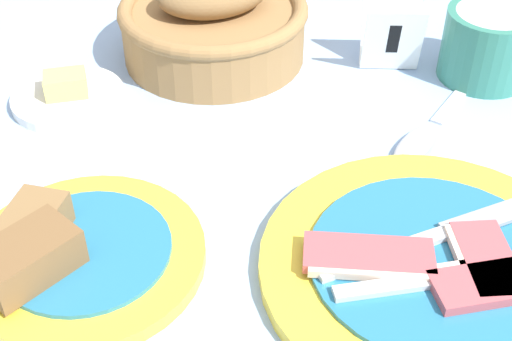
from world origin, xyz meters
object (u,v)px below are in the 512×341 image
breakfast_plate (435,267)px  bread_plate (73,253)px  butter_dish (68,95)px  bread_basket (214,23)px  number_card (392,36)px  teaspoon_by_saucer (427,131)px  sugar_cup (488,43)px

breakfast_plate → bread_plate: bearing=176.4°
butter_dish → bread_plate: bearing=-78.7°
butter_dish → bread_basket: bearing=31.3°
butter_dish → number_card: (0.33, 0.06, 0.03)m
number_card → bread_basket: bearing=174.7°
breakfast_plate → number_card: size_ratio=3.52×
bread_plate → butter_dish: 0.23m
bread_plate → teaspoon_by_saucer: 0.34m
breakfast_plate → teaspoon_by_saucer: breakfast_plate is taller
bread_basket → butter_dish: bread_basket is taller
bread_plate → bread_basket: (0.10, 0.31, 0.03)m
bread_plate → butter_dish: size_ratio=1.62×
bread_plate → bread_basket: 0.32m
breakfast_plate → sugar_cup: size_ratio=2.82×
bread_basket → number_card: bread_basket is taller
number_card → teaspoon_by_saucer: (0.01, -0.12, -0.03)m
bread_basket → teaspoon_by_saucer: (0.20, -0.15, -0.03)m
bread_basket → number_card: (0.18, -0.03, -0.00)m
bread_plate → bread_basket: bearing=72.3°
bread_basket → bread_plate: bearing=-107.7°
bread_plate → butter_dish: bread_plate is taller
bread_plate → sugar_cup: 0.46m
bread_basket → butter_dish: 0.17m
bread_plate → bread_basket: size_ratio=0.89×
bread_basket → butter_dish: size_ratio=1.81×
breakfast_plate → bread_plate: 0.27m
sugar_cup → butter_dish: size_ratio=0.83×
teaspoon_by_saucer → bread_basket: bearing=-92.0°
bread_basket → teaspoon_by_saucer: bread_basket is taller
number_card → butter_dish: bearing=-166.3°
sugar_cup → butter_dish: sugar_cup is taller
breakfast_plate → number_card: (0.02, 0.30, 0.03)m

